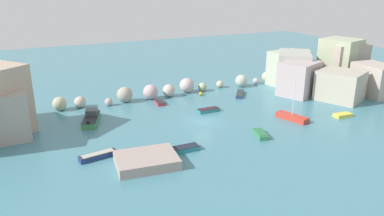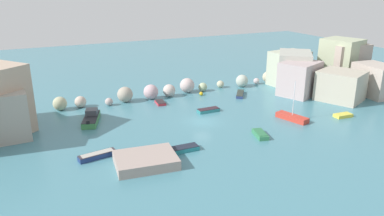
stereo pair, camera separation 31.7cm
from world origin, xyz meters
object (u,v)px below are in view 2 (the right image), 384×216
moored_boat_0 (292,117)px  moored_boat_7 (160,103)px  moored_boat_9 (260,134)px  moored_boat_2 (97,155)px  moored_boat_6 (181,149)px  moored_boat_3 (208,110)px  moored_boat_4 (298,96)px  moored_boat_5 (343,115)px  moored_boat_8 (240,94)px  channel_buoy (201,94)px  stone_dock (146,160)px  moored_boat_1 (91,118)px

moored_boat_0 → moored_boat_7: (-15.24, 15.68, -0.18)m
moored_boat_9 → moored_boat_7: bearing=35.9°
moored_boat_2 → moored_boat_6: 9.98m
moored_boat_3 → moored_boat_7: (-5.53, 7.08, -0.05)m
moored_boat_6 → moored_boat_9: (11.53, -0.23, 0.03)m
moored_boat_4 → moored_boat_7: moored_boat_7 is taller
moored_boat_5 → moored_boat_8: bearing=-59.4°
moored_boat_8 → moored_boat_6: bearing=167.3°
channel_buoy → moored_boat_6: bearing=-122.4°
stone_dock → moored_boat_6: size_ratio=1.55×
moored_boat_3 → moored_boat_8: moored_boat_3 is taller
moored_boat_3 → moored_boat_6: moored_boat_6 is taller
moored_boat_3 → moored_boat_7: size_ratio=1.29×
moored_boat_1 → moored_boat_7: size_ratio=2.32×
moored_boat_1 → moored_boat_9: moored_boat_1 is taller
moored_boat_0 → moored_boat_2: size_ratio=1.31×
channel_buoy → moored_boat_3: (-2.98, -8.61, -0.06)m
moored_boat_0 → channel_buoy: bearing=5.2°
stone_dock → moored_boat_8: stone_dock is taller
moored_boat_4 → channel_buoy: bearing=164.7°
channel_buoy → moored_boat_9: 20.44m
moored_boat_4 → moored_boat_9: size_ratio=0.79×
moored_boat_6 → moored_boat_7: bearing=77.5°
stone_dock → channel_buoy: bearing=50.7°
stone_dock → moored_boat_4: (33.03, 13.35, -0.37)m
moored_boat_3 → moored_boat_8: bearing=29.8°
channel_buoy → moored_boat_8: bearing=-25.7°
stone_dock → moored_boat_7: 22.23m
moored_boat_6 → moored_boat_0: bearing=9.0°
stone_dock → moored_boat_3: (14.82, 13.11, -0.30)m
moored_boat_5 → moored_boat_4: bearing=-89.0°
moored_boat_5 → moored_boat_6: moored_boat_6 is taller
moored_boat_9 → channel_buoy: bearing=11.3°
moored_boat_3 → moored_boat_4: (18.21, 0.24, -0.07)m
moored_boat_3 → moored_boat_6: bearing=-130.9°
moored_boat_2 → moored_boat_5: (37.10, -1.89, -0.09)m
moored_boat_7 → stone_dock: bearing=160.8°
moored_boat_6 → channel_buoy: bearing=58.0°
stone_dock → moored_boat_9: bearing=4.6°
stone_dock → moored_boat_9: size_ratio=1.99×
moored_boat_5 → moored_boat_7: (-23.19, 17.97, -0.02)m
channel_buoy → moored_boat_0: 18.47m
moored_boat_2 → moored_boat_6: (9.65, -2.56, -0.05)m
moored_boat_0 → moored_boat_3: moored_boat_0 is taller
moored_boat_0 → moored_boat_6: size_ratio=1.37×
stone_dock → moored_boat_6: (5.03, 1.55, -0.29)m
moored_boat_4 → moored_boat_5: (-0.54, -11.13, 0.04)m
moored_boat_4 → moored_boat_8: (-8.82, 5.27, 0.06)m
moored_boat_5 → moored_boat_9: bearing=7.1°
moored_boat_1 → moored_boat_6: (7.97, -15.03, -0.31)m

